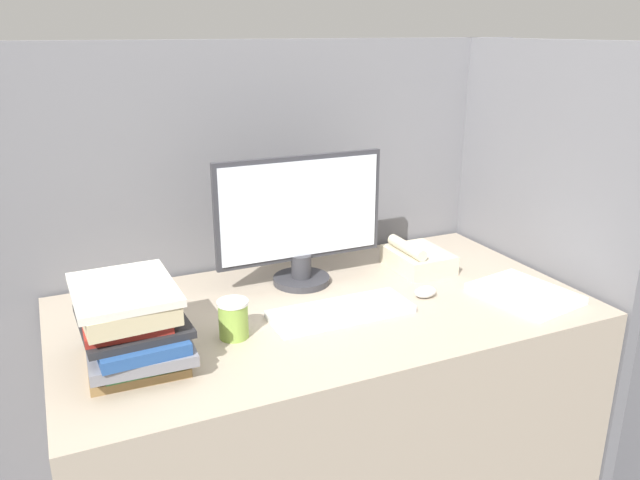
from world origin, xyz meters
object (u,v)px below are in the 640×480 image
object	(u,v)px
mouse	(425,292)
book_stack	(132,325)
keyboard	(341,312)
monitor	(301,222)
coffee_cup	(233,319)
desk_telephone	(417,258)

from	to	relation	value
mouse	book_stack	size ratio (longest dim) A/B	0.22
book_stack	mouse	bearing A→B (deg)	2.22
keyboard	book_stack	world-z (taller)	book_stack
monitor	book_stack	xyz separation A→B (m)	(-0.54, -0.28, -0.10)
coffee_cup	desk_telephone	size ratio (longest dim) A/B	0.47
mouse	monitor	bearing A→B (deg)	138.61
monitor	coffee_cup	xyz separation A→B (m)	(-0.29, -0.26, -0.15)
monitor	desk_telephone	world-z (taller)	monitor
keyboard	desk_telephone	xyz separation A→B (m)	(0.38, 0.21, 0.03)
keyboard	monitor	bearing A→B (deg)	92.07
monitor	mouse	bearing A→B (deg)	-41.39
keyboard	coffee_cup	xyz separation A→B (m)	(-0.30, -0.00, 0.04)
mouse	desk_telephone	world-z (taller)	desk_telephone
keyboard	book_stack	distance (m)	0.56
keyboard	coffee_cup	bearing A→B (deg)	-179.70
coffee_cup	book_stack	world-z (taller)	book_stack
book_stack	coffee_cup	bearing A→B (deg)	5.84
monitor	keyboard	bearing A→B (deg)	-87.93
keyboard	desk_telephone	world-z (taller)	desk_telephone
monitor	coffee_cup	bearing A→B (deg)	-138.59
book_stack	monitor	bearing A→B (deg)	27.66
book_stack	desk_telephone	xyz separation A→B (m)	(0.93, 0.23, -0.06)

